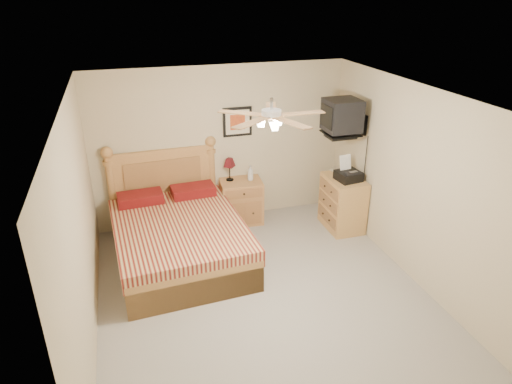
% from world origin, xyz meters
% --- Properties ---
extents(floor, '(4.50, 4.50, 0.00)m').
position_xyz_m(floor, '(0.00, 0.00, 0.00)').
color(floor, gray).
rests_on(floor, ground).
extents(ceiling, '(4.00, 4.50, 0.04)m').
position_xyz_m(ceiling, '(0.00, 0.00, 2.50)').
color(ceiling, white).
rests_on(ceiling, ground).
extents(wall_back, '(4.00, 0.04, 2.50)m').
position_xyz_m(wall_back, '(0.00, 2.25, 1.25)').
color(wall_back, '#C3B390').
rests_on(wall_back, ground).
extents(wall_front, '(4.00, 0.04, 2.50)m').
position_xyz_m(wall_front, '(0.00, -2.25, 1.25)').
color(wall_front, '#C3B390').
rests_on(wall_front, ground).
extents(wall_left, '(0.04, 4.50, 2.50)m').
position_xyz_m(wall_left, '(-2.00, 0.00, 1.25)').
color(wall_left, '#C3B390').
rests_on(wall_left, ground).
extents(wall_right, '(0.04, 4.50, 2.50)m').
position_xyz_m(wall_right, '(2.00, 0.00, 1.25)').
color(wall_right, '#C3B390').
rests_on(wall_right, ground).
extents(bed, '(1.80, 2.30, 1.43)m').
position_xyz_m(bed, '(-0.88, 1.12, 0.71)').
color(bed, '#C18E48').
rests_on(bed, ground).
extents(nightstand, '(0.69, 0.54, 0.71)m').
position_xyz_m(nightstand, '(0.25, 2.00, 0.36)').
color(nightstand, '#A6743D').
rests_on(nightstand, ground).
extents(table_lamp, '(0.21, 0.21, 0.37)m').
position_xyz_m(table_lamp, '(0.10, 2.10, 0.90)').
color(table_lamp, '#531016').
rests_on(table_lamp, nightstand).
extents(lotion_bottle, '(0.12, 0.12, 0.25)m').
position_xyz_m(lotion_bottle, '(0.41, 2.00, 0.84)').
color(lotion_bottle, silver).
rests_on(lotion_bottle, nightstand).
extents(framed_picture, '(0.46, 0.04, 0.46)m').
position_xyz_m(framed_picture, '(0.27, 2.23, 1.62)').
color(framed_picture, black).
rests_on(framed_picture, wall_back).
extents(dresser, '(0.51, 0.73, 0.85)m').
position_xyz_m(dresser, '(1.73, 1.33, 0.43)').
color(dresser, '#B47A4B').
rests_on(dresser, ground).
extents(fax_machine, '(0.39, 0.41, 0.37)m').
position_xyz_m(fax_machine, '(1.74, 1.25, 1.04)').
color(fax_machine, black).
rests_on(fax_machine, dresser).
extents(magazine_lower, '(0.25, 0.31, 0.03)m').
position_xyz_m(magazine_lower, '(1.65, 1.55, 0.87)').
color(magazine_lower, '#C0B59B').
rests_on(magazine_lower, dresser).
extents(magazine_upper, '(0.20, 0.27, 0.02)m').
position_xyz_m(magazine_upper, '(1.68, 1.58, 0.89)').
color(magazine_upper, tan).
rests_on(magazine_upper, magazine_lower).
extents(wall_tv, '(0.56, 0.46, 0.58)m').
position_xyz_m(wall_tv, '(1.75, 1.34, 1.81)').
color(wall_tv, black).
rests_on(wall_tv, wall_right).
extents(ceiling_fan, '(1.14, 1.14, 0.28)m').
position_xyz_m(ceiling_fan, '(0.00, -0.20, 2.36)').
color(ceiling_fan, silver).
rests_on(ceiling_fan, ceiling).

